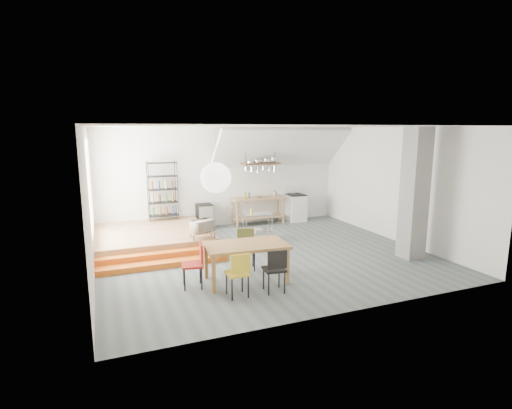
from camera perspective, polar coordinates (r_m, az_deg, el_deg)
name	(u,v)px	position (r m, az deg, el deg)	size (l,w,h in m)	color
floor	(264,255)	(10.19, 1.21, -7.22)	(8.00, 8.00, 0.00)	#505A5C
wall_back	(223,177)	(13.08, -4.75, 3.92)	(8.00, 0.04, 3.20)	silver
wall_left	(89,204)	(9.06, -22.75, 0.12)	(0.04, 7.00, 3.20)	silver
wall_right	(395,184)	(11.94, 19.24, 2.72)	(0.04, 7.00, 3.20)	silver
ceiling	(265,126)	(9.70, 1.29, 11.09)	(8.00, 7.00, 0.02)	white
slope_ceiling	(281,148)	(13.09, 3.60, 8.12)	(4.40, 1.80, 0.15)	white
window_pane	(90,185)	(10.51, -22.62, 2.59)	(0.02, 2.50, 2.20)	white
platform	(153,237)	(11.39, -14.54, -4.59)	(3.00, 3.00, 0.40)	#8D6546
step_lower	(164,264)	(9.57, -12.98, -8.27)	(3.00, 0.35, 0.13)	orange
step_upper	(162,257)	(9.88, -13.32, -7.28)	(3.00, 0.35, 0.27)	orange
concrete_column	(414,194)	(10.38, 21.70, 1.44)	(0.50, 0.50, 3.20)	gray
kitchen_counter	(258,206)	(13.26, 0.31, -0.20)	(1.80, 0.60, 0.91)	#8D6546
stove	(296,207)	(13.87, 5.67, -0.38)	(0.60, 0.60, 1.18)	white
pot_rack	(262,166)	(12.88, 0.81, 5.54)	(1.20, 0.50, 1.43)	#402A19
wire_shelving	(163,190)	(12.39, -13.20, 2.03)	(0.88, 0.38, 1.80)	black
microwave_shelf	(203,232)	(10.29, -7.63, -3.95)	(0.60, 0.40, 0.16)	#8D6546
paper_lantern	(216,178)	(7.84, -5.74, 3.81)	(0.60, 0.60, 0.60)	white
dining_table	(246,248)	(8.29, -1.47, -6.23)	(1.76, 1.07, 0.81)	brown
chair_mustard	(238,271)	(7.56, -2.52, -9.46)	(0.41, 0.41, 0.88)	gold
chair_black	(275,267)	(7.77, 2.78, -8.89)	(0.44, 0.44, 0.88)	black
chair_olive	(246,245)	(9.10, -1.43, -5.82)	(0.52, 0.52, 0.91)	brown
chair_red	(196,261)	(8.12, -8.58, -8.01)	(0.48, 0.48, 0.91)	#AB1E18
rolling_cart	(258,224)	(11.25, 0.24, -2.74)	(0.86, 0.55, 0.80)	silver
mini_fridge	(205,216)	(12.80, -7.37, -1.71)	(0.48, 0.48, 0.81)	black
microwave	(202,226)	(10.25, -7.66, -3.04)	(0.54, 0.37, 0.30)	beige
bowl	(259,197)	(13.16, 0.39, 1.08)	(0.21, 0.21, 0.05)	silver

